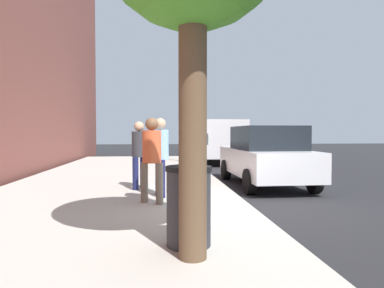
% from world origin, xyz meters
% --- Properties ---
extents(ground_plane, '(80.00, 80.00, 0.00)m').
position_xyz_m(ground_plane, '(0.00, 0.00, 0.00)').
color(ground_plane, '#232326').
rests_on(ground_plane, ground).
extents(sidewalk_slab, '(28.00, 6.00, 0.15)m').
position_xyz_m(sidewalk_slab, '(0.00, 3.00, 0.07)').
color(sidewalk_slab, '#B7B2A8').
rests_on(sidewalk_slab, ground_plane).
extents(parking_meter, '(0.36, 0.12, 1.41)m').
position_xyz_m(parking_meter, '(1.08, 0.73, 1.17)').
color(parking_meter, gray).
rests_on(parking_meter, sidewalk_slab).
extents(pedestrian_at_meter, '(0.53, 0.38, 1.76)m').
position_xyz_m(pedestrian_at_meter, '(0.83, 1.78, 1.19)').
color(pedestrian_at_meter, '#191E4C').
rests_on(pedestrian_at_meter, sidewalk_slab).
extents(pedestrian_bystander, '(0.38, 0.46, 1.74)m').
position_xyz_m(pedestrian_bystander, '(0.07, 1.95, 1.17)').
color(pedestrian_bystander, '#726656').
rests_on(pedestrian_bystander, sidewalk_slab).
extents(parking_officer, '(0.48, 0.37, 1.72)m').
position_xyz_m(parking_officer, '(1.92, 2.30, 1.15)').
color(parking_officer, '#191E4C').
rests_on(parking_officer, sidewalk_slab).
extents(parked_sedan_near, '(4.43, 2.02, 1.77)m').
position_xyz_m(parked_sedan_near, '(3.05, -1.35, 0.89)').
color(parked_sedan_near, silver).
rests_on(parked_sedan_near, ground_plane).
extents(parked_van_far, '(5.26, 2.25, 2.18)m').
position_xyz_m(parked_van_far, '(10.85, -1.35, 1.26)').
color(parked_van_far, silver).
rests_on(parked_van_far, ground_plane).
extents(traffic_signal, '(0.24, 0.44, 3.60)m').
position_xyz_m(traffic_signal, '(10.41, 0.62, 2.58)').
color(traffic_signal, black).
rests_on(traffic_signal, sidewalk_slab).
extents(trash_bin, '(0.59, 0.59, 1.01)m').
position_xyz_m(trash_bin, '(-2.58, 1.44, 0.66)').
color(trash_bin, '#2D2D33').
rests_on(trash_bin, sidewalk_slab).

